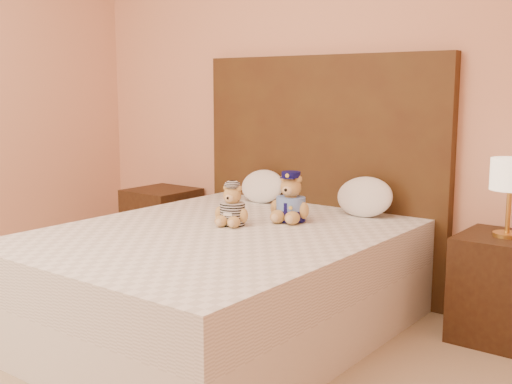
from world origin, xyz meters
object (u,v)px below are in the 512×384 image
at_px(lamp, 510,178).
at_px(teddy_prisoner, 232,205).
at_px(teddy_police, 291,197).
at_px(pillow_right, 365,195).
at_px(nightstand_left, 162,225).
at_px(nightstand_right, 503,288).
at_px(pillow_left, 262,185).
at_px(bed, 219,281).

relative_size(lamp, teddy_prisoner, 1.74).
bearing_deg(teddy_police, pillow_right, 46.59).
distance_m(nightstand_left, lamp, 2.56).
bearing_deg(nightstand_right, pillow_right, 177.93).
bearing_deg(teddy_prisoner, teddy_police, 38.30).
bearing_deg(teddy_prisoner, pillow_right, 40.34).
bearing_deg(nightstand_right, nightstand_left, 180.00).
bearing_deg(pillow_right, pillow_left, 180.00).
distance_m(bed, lamp, 1.59).
xyz_separation_m(lamp, teddy_prisoner, (-1.28, -0.64, -0.18)).
relative_size(nightstand_right, lamp, 1.38).
distance_m(bed, pillow_left, 0.98).
bearing_deg(teddy_prisoner, pillow_left, 98.48).
bearing_deg(bed, teddy_prisoner, 101.63).
height_order(bed, lamp, lamp).
xyz_separation_m(nightstand_right, pillow_right, (-0.83, 0.03, 0.40)).
relative_size(bed, teddy_prisoner, 8.72).
distance_m(lamp, pillow_left, 1.59).
bearing_deg(lamp, nightstand_right, 0.00).
bearing_deg(teddy_prisoner, nightstand_left, 136.60).
xyz_separation_m(teddy_police, pillow_right, (0.25, 0.40, -0.01)).
height_order(lamp, teddy_prisoner, lamp).
bearing_deg(pillow_right, teddy_prisoner, -124.04).
bearing_deg(bed, nightstand_right, 32.62).
bearing_deg(nightstand_left, pillow_right, 1.03).
bearing_deg(teddy_police, teddy_prisoner, -136.93).
xyz_separation_m(nightstand_right, teddy_prisoner, (-1.28, -0.64, 0.39)).
distance_m(teddy_police, pillow_right, 0.47).
height_order(pillow_left, pillow_right, pillow_right).
relative_size(pillow_left, pillow_right, 0.92).
bearing_deg(pillow_right, bed, -116.88).
bearing_deg(teddy_prisoner, bed, -93.99).
distance_m(bed, teddy_prisoner, 0.42).
relative_size(nightstand_right, pillow_right, 1.55).
height_order(teddy_police, pillow_right, teddy_police).
bearing_deg(lamp, teddy_police, -161.29).
relative_size(bed, nightstand_right, 3.64).
distance_m(teddy_police, teddy_prisoner, 0.34).
relative_size(bed, pillow_left, 6.10).
xyz_separation_m(nightstand_left, pillow_right, (1.67, 0.03, 0.40)).
distance_m(nightstand_right, lamp, 0.57).
height_order(bed, nightstand_left, same).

